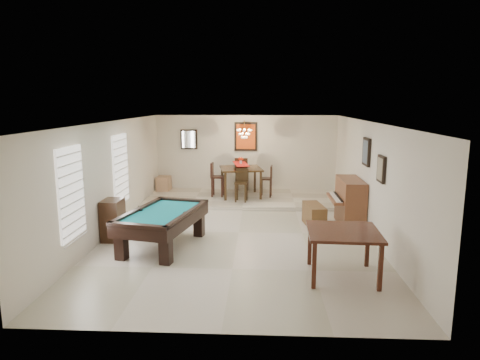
# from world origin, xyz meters

# --- Properties ---
(ground_plane) EXTENTS (6.00, 9.00, 0.02)m
(ground_plane) POSITION_xyz_m (0.00, 0.00, -0.01)
(ground_plane) COLOR beige
(wall_back) EXTENTS (6.00, 0.04, 2.60)m
(wall_back) POSITION_xyz_m (0.00, 4.50, 1.30)
(wall_back) COLOR silver
(wall_back) RESTS_ON ground_plane
(wall_front) EXTENTS (6.00, 0.04, 2.60)m
(wall_front) POSITION_xyz_m (0.00, -4.50, 1.30)
(wall_front) COLOR silver
(wall_front) RESTS_ON ground_plane
(wall_left) EXTENTS (0.04, 9.00, 2.60)m
(wall_left) POSITION_xyz_m (-3.00, 0.00, 1.30)
(wall_left) COLOR silver
(wall_left) RESTS_ON ground_plane
(wall_right) EXTENTS (0.04, 9.00, 2.60)m
(wall_right) POSITION_xyz_m (3.00, 0.00, 1.30)
(wall_right) COLOR silver
(wall_right) RESTS_ON ground_plane
(ceiling) EXTENTS (6.00, 9.00, 0.04)m
(ceiling) POSITION_xyz_m (0.00, 0.00, 2.60)
(ceiling) COLOR white
(ceiling) RESTS_ON wall_back
(dining_step) EXTENTS (6.00, 2.50, 0.12)m
(dining_step) POSITION_xyz_m (0.00, 3.25, 0.06)
(dining_step) COLOR beige
(dining_step) RESTS_ON ground_plane
(window_left_front) EXTENTS (0.06, 1.00, 1.70)m
(window_left_front) POSITION_xyz_m (-2.97, -2.20, 1.40)
(window_left_front) COLOR white
(window_left_front) RESTS_ON wall_left
(window_left_rear) EXTENTS (0.06, 1.00, 1.70)m
(window_left_rear) POSITION_xyz_m (-2.97, 0.60, 1.40)
(window_left_rear) COLOR white
(window_left_rear) RESTS_ON wall_left
(pool_table) EXTENTS (1.68, 2.48, 0.76)m
(pool_table) POSITION_xyz_m (-1.55, -1.09, 0.38)
(pool_table) COLOR black
(pool_table) RESTS_ON ground_plane
(square_table) EXTENTS (1.28, 1.28, 0.85)m
(square_table) POSITION_xyz_m (1.96, -2.49, 0.42)
(square_table) COLOR #34160D
(square_table) RESTS_ON ground_plane
(upright_piano) EXTENTS (0.79, 1.41, 1.18)m
(upright_piano) POSITION_xyz_m (2.58, 0.69, 0.59)
(upright_piano) COLOR brown
(upright_piano) RESTS_ON ground_plane
(piano_bench) EXTENTS (0.52, 1.02, 0.54)m
(piano_bench) POSITION_xyz_m (1.84, 0.62, 0.27)
(piano_bench) COLOR brown
(piano_bench) RESTS_ON ground_plane
(apothecary_chest) EXTENTS (0.41, 0.61, 0.91)m
(apothecary_chest) POSITION_xyz_m (-2.78, -0.67, 0.46)
(apothecary_chest) COLOR black
(apothecary_chest) RESTS_ON ground_plane
(dining_table) EXTENTS (1.43, 1.43, 1.02)m
(dining_table) POSITION_xyz_m (-0.11, 3.40, 0.63)
(dining_table) COLOR black
(dining_table) RESTS_ON dining_step
(flower_vase) EXTENTS (0.14, 0.14, 0.21)m
(flower_vase) POSITION_xyz_m (-0.11, 3.40, 1.24)
(flower_vase) COLOR red
(flower_vase) RESTS_ON dining_table
(dining_chair_south) EXTENTS (0.40, 0.40, 0.97)m
(dining_chair_south) POSITION_xyz_m (-0.07, 2.67, 0.61)
(dining_chair_south) COLOR black
(dining_chair_south) RESTS_ON dining_step
(dining_chair_north) EXTENTS (0.46, 0.46, 1.13)m
(dining_chair_north) POSITION_xyz_m (-0.11, 4.13, 0.68)
(dining_chair_north) COLOR black
(dining_chair_north) RESTS_ON dining_step
(dining_chair_west) EXTENTS (0.41, 0.41, 1.05)m
(dining_chair_west) POSITION_xyz_m (-0.84, 3.36, 0.65)
(dining_chair_west) COLOR black
(dining_chair_west) RESTS_ON dining_step
(dining_chair_east) EXTENTS (0.39, 0.39, 0.98)m
(dining_chair_east) POSITION_xyz_m (0.68, 3.37, 0.61)
(dining_chair_east) COLOR black
(dining_chair_east) RESTS_ON dining_step
(corner_bench) EXTENTS (0.44, 0.54, 0.47)m
(corner_bench) POSITION_xyz_m (-2.74, 4.16, 0.35)
(corner_bench) COLOR tan
(corner_bench) RESTS_ON dining_step
(chandelier) EXTENTS (0.44, 0.44, 0.60)m
(chandelier) POSITION_xyz_m (0.00, 3.20, 2.20)
(chandelier) COLOR #FFE5B2
(chandelier) RESTS_ON ceiling
(back_painting) EXTENTS (0.75, 0.06, 0.95)m
(back_painting) POSITION_xyz_m (0.00, 4.46, 1.90)
(back_painting) COLOR #D84C14
(back_painting) RESTS_ON wall_back
(back_mirror) EXTENTS (0.55, 0.06, 0.65)m
(back_mirror) POSITION_xyz_m (-1.90, 4.46, 1.80)
(back_mirror) COLOR white
(back_mirror) RESTS_ON wall_back
(right_picture_upper) EXTENTS (0.06, 0.55, 0.65)m
(right_picture_upper) POSITION_xyz_m (2.96, 0.30, 1.90)
(right_picture_upper) COLOR slate
(right_picture_upper) RESTS_ON wall_right
(right_picture_lower) EXTENTS (0.06, 0.45, 0.55)m
(right_picture_lower) POSITION_xyz_m (2.96, -1.00, 1.70)
(right_picture_lower) COLOR gray
(right_picture_lower) RESTS_ON wall_right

